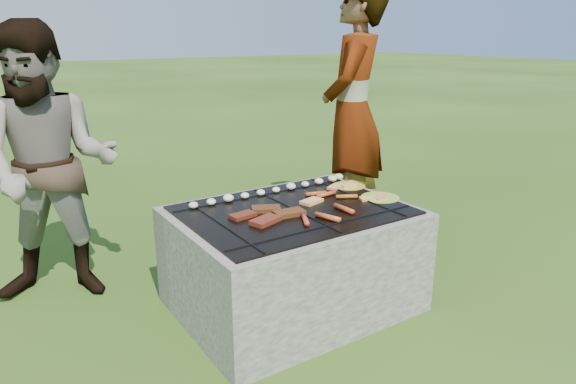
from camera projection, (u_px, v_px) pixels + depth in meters
name	position (u px, v px, depth m)	size (l,w,h in m)	color
lawn	(293.00, 305.00, 3.09)	(60.00, 60.00, 0.00)	#234210
fire_pit	(293.00, 262.00, 3.01)	(1.30, 1.00, 0.62)	gray
mushrooms	(279.00, 189.00, 3.22)	(1.12, 0.07, 0.04)	beige
pork_slabs	(269.00, 214.00, 2.79)	(0.39, 0.31, 0.02)	maroon
sausages	(328.00, 206.00, 2.92)	(0.55, 0.49, 0.03)	#C86A20
bread_on_grate	(331.00, 197.00, 3.11)	(0.45, 0.40, 0.02)	tan
plate_far	(349.00, 186.00, 3.35)	(0.23, 0.23, 0.03)	gold
plate_near	(380.00, 198.00, 3.11)	(0.25, 0.25, 0.03)	gold
cook	(353.00, 114.00, 3.90)	(0.71, 0.47, 1.96)	#A19086
bystander	(50.00, 167.00, 2.98)	(0.80, 0.62, 1.65)	gray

